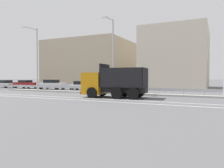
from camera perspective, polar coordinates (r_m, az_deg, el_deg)
name	(u,v)px	position (r m, az deg, el deg)	size (l,w,h in m)	color
ground_plane	(99,95)	(23.95, -3.32, -2.98)	(320.00, 320.00, 0.00)	#565659
lane_strip_0	(107,99)	(19.77, -1.38, -4.00)	(59.03, 0.16, 0.01)	silver
lane_strip_1	(98,101)	(18.31, -3.75, -4.47)	(59.03, 0.16, 0.01)	silver
median_island	(109,93)	(26.13, -0.70, -2.37)	(32.47, 1.10, 0.18)	gray
median_guardrail	(113,89)	(27.09, 0.34, -1.20)	(59.03, 0.09, 0.78)	#9EA0A5
dump_truck	(107,85)	(21.59, -1.23, -0.18)	(6.45, 3.26, 3.29)	orange
median_road_sign	(99,82)	(26.68, -3.29, 0.60)	(0.84, 0.16, 2.64)	white
street_lamp_1	(36,56)	(32.73, -19.20, 6.85)	(0.71, 2.38, 8.83)	#ADADB2
street_lamp_2	(112,53)	(26.00, 0.08, 8.21)	(0.71, 2.12, 8.85)	#ADADB2
parked_car_0	(6,84)	(45.17, -26.06, 0.03)	(4.31, 2.09, 1.43)	silver
parked_car_1	(26,84)	(41.16, -21.61, -0.02)	(4.73, 1.92, 1.45)	maroon
parked_car_2	(52,84)	(36.75, -15.41, -0.11)	(4.98, 2.20, 1.57)	silver
parked_car_3	(81,86)	(33.61, -8.03, -0.40)	(4.08, 1.99, 1.39)	silver
parked_car_4	(115,86)	(30.13, 0.76, -0.52)	(4.36, 2.05, 1.54)	silver
background_building_0	(91,64)	(46.77, -5.53, 5.13)	(16.16, 13.52, 9.37)	tan
background_building_1	(177,60)	(42.20, 16.63, 6.13)	(10.56, 15.07, 10.42)	beige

